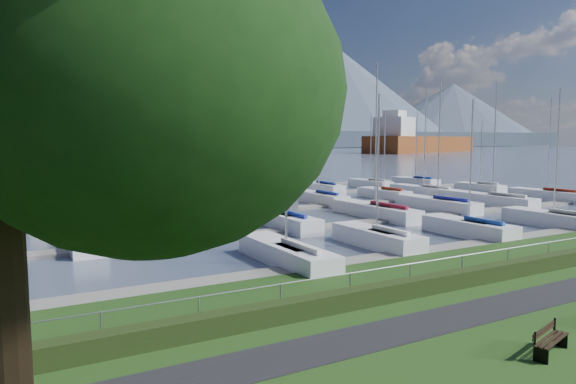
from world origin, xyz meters
TOP-DOWN VIEW (x-y plane):
  - path at (0.00, -3.00)m, footprint 160.00×2.00m
  - water at (0.00, 260.00)m, footprint 800.00×540.00m
  - hedge at (0.00, -0.40)m, footprint 80.00×0.70m
  - fence at (0.00, 0.00)m, footprint 80.00×0.04m
  - foothill at (0.00, 330.00)m, footprint 900.00×80.00m
  - mountains at (7.35, 404.62)m, footprint 1190.00×360.00m
  - docks at (0.00, 26.00)m, footprint 90.00×41.60m
  - bench_left at (-1.62, -6.55)m, footprint 1.85×0.88m
  - crane at (6.05, 25.95)m, footprint 6.33×13.22m
  - cargo_ship_mid at (59.20, 210.81)m, footprint 95.69×31.03m
  - cargo_ship_east at (165.49, 174.66)m, footprint 89.23×48.86m
  - sailboat_fleet at (-0.46, 27.93)m, footprint 74.70×50.76m

SIDE VIEW (x-z plane):
  - water at x=0.00m, z-range -0.50..-0.30m
  - docks at x=0.00m, z-range -0.34..-0.09m
  - path at x=0.00m, z-range -0.01..0.03m
  - hedge at x=0.00m, z-range 0.00..0.70m
  - bench_left at x=-1.62m, z-range -0.01..0.84m
  - fence at x=0.00m, z-range 1.18..1.22m
  - cargo_ship_mid at x=59.20m, z-range -7.16..14.34m
  - cargo_ship_east at x=165.49m, z-range -7.10..14.40m
  - crane at x=6.05m, z-range -5.85..16.50m
  - sailboat_fleet at x=-0.46m, z-range -1.22..12.06m
  - foothill at x=0.00m, z-range 0.00..12.00m
  - mountains at x=7.35m, z-range -10.82..104.18m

